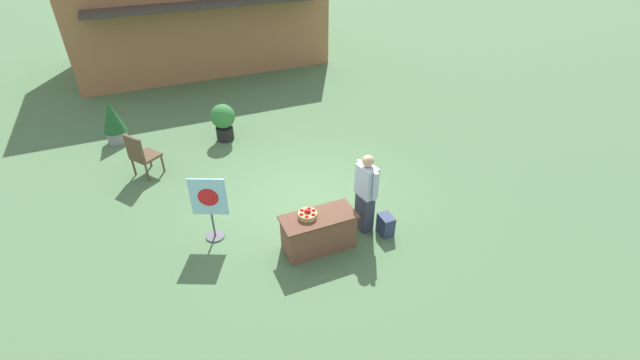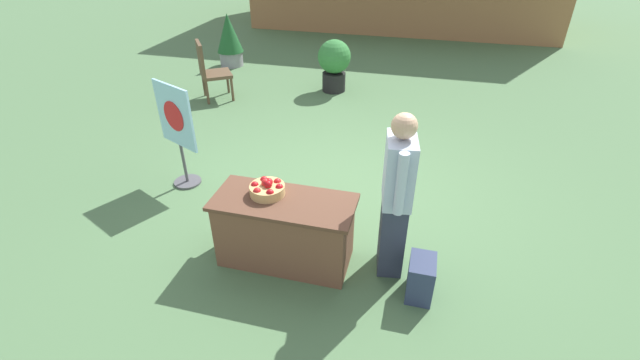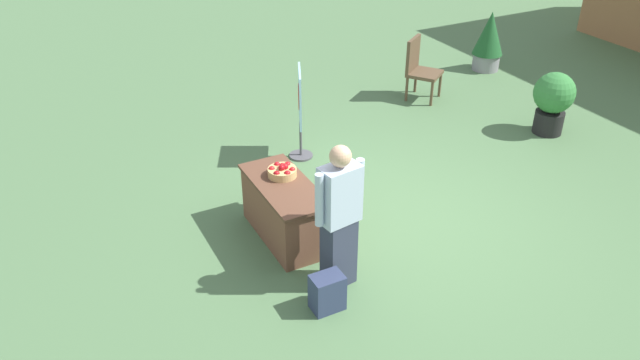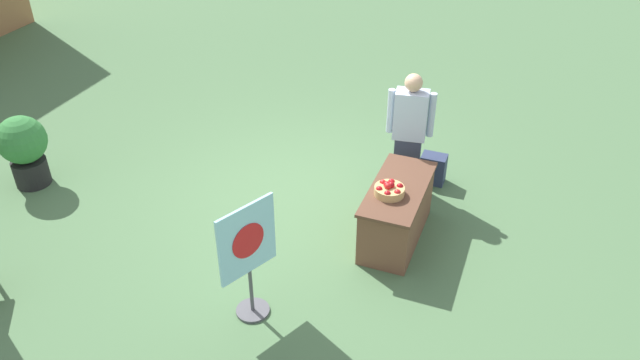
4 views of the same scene
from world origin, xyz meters
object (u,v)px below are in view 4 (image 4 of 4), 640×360
(backpack, at_px, (433,169))
(poster_board, at_px, (248,255))
(display_table, at_px, (397,212))
(apple_basket, at_px, (389,190))
(person_visitor, at_px, (409,134))
(potted_plant_near_left, at_px, (24,147))

(backpack, relative_size, poster_board, 0.30)
(display_table, height_order, apple_basket, apple_basket)
(person_visitor, distance_m, potted_plant_near_left, 5.16)
(display_table, distance_m, person_visitor, 1.18)
(poster_board, bearing_deg, person_visitor, 96.60)
(apple_basket, distance_m, person_visitor, 1.25)
(display_table, relative_size, apple_basket, 4.01)
(display_table, distance_m, backpack, 1.40)
(apple_basket, distance_m, potted_plant_near_left, 4.98)
(person_visitor, bearing_deg, display_table, 0.00)
(display_table, relative_size, poster_board, 1.01)
(poster_board, distance_m, potted_plant_near_left, 4.10)
(display_table, distance_m, potted_plant_near_left, 5.06)
(apple_basket, xyz_separation_m, potted_plant_near_left, (-0.47, 4.95, -0.23))
(poster_board, bearing_deg, display_table, 83.31)
(apple_basket, xyz_separation_m, backpack, (1.57, -0.22, -0.60))
(backpack, bearing_deg, poster_board, 158.69)
(display_table, xyz_separation_m, poster_board, (-1.77, 1.08, 0.41))
(apple_basket, bearing_deg, backpack, -8.02)
(apple_basket, relative_size, person_visitor, 0.20)
(person_visitor, xyz_separation_m, backpack, (0.32, -0.31, -0.66))
(backpack, bearing_deg, display_table, 173.60)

